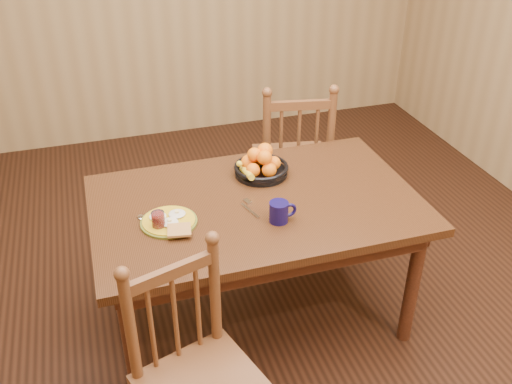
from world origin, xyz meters
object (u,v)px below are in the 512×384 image
object	(u,v)px
dining_table	(256,215)
chair_far	(293,161)
chair_near	(197,378)
fruit_bowl	(261,165)
breakfast_plate	(169,221)
coffee_mug	(280,212)

from	to	relation	value
dining_table	chair_far	bearing A→B (deg)	57.36
dining_table	chair_near	xyz separation A→B (m)	(-0.47, -0.75, -0.19)
chair_near	fruit_bowl	world-z (taller)	chair_near
chair_near	breakfast_plate	distance (m)	0.74
chair_near	coffee_mug	world-z (taller)	chair_near
chair_far	coffee_mug	bearing A→B (deg)	76.49
dining_table	fruit_bowl	distance (m)	0.30
chair_near	fruit_bowl	distance (m)	1.20
coffee_mug	fruit_bowl	size ratio (longest dim) A/B	0.46
dining_table	chair_near	distance (m)	0.91
dining_table	fruit_bowl	size ratio (longest dim) A/B	5.52
breakfast_plate	coffee_mug	xyz separation A→B (m)	(0.49, -0.13, 0.04)
breakfast_plate	coffee_mug	size ratio (longest dim) A/B	2.21
chair_far	coffee_mug	distance (m)	1.08
chair_near	chair_far	bearing A→B (deg)	40.01
dining_table	chair_near	world-z (taller)	chair_near
dining_table	breakfast_plate	bearing A→B (deg)	-170.75
breakfast_plate	chair_far	bearing A→B (deg)	41.77
fruit_bowl	chair_far	bearing A→B (deg)	53.27
fruit_bowl	chair_near	bearing A→B (deg)	-119.95
chair_near	fruit_bowl	size ratio (longest dim) A/B	3.39
dining_table	coffee_mug	world-z (taller)	coffee_mug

